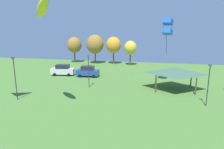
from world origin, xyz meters
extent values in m
ellipsoid|color=yellow|center=(-8.83, 22.35, 11.63)|extent=(3.80, 4.15, 2.53)
cube|color=orange|center=(-8.83, 22.35, 11.92)|extent=(0.43, 0.46, 1.22)
cube|color=blue|center=(4.86, 37.70, 10.64)|extent=(1.97, 2.07, 1.23)
cube|color=blue|center=(4.86, 37.70, 9.02)|extent=(1.97, 2.07, 1.23)
cylinder|color=black|center=(4.17, 37.00, 9.83)|extent=(0.02, 0.02, 2.42)
cylinder|color=black|center=(5.56, 37.00, 9.83)|extent=(0.02, 0.02, 2.42)
cylinder|color=black|center=(4.17, 38.40, 9.83)|extent=(0.02, 0.02, 2.42)
cylinder|color=black|center=(5.56, 38.40, 9.83)|extent=(0.02, 0.02, 2.42)
cylinder|color=black|center=(4.86, 37.70, 6.87)|extent=(0.23, 0.49, 3.24)
cube|color=silver|center=(-15.55, 39.89, 0.89)|extent=(4.95, 2.46, 1.14)
cube|color=#1E232D|center=(-15.55, 39.89, 1.86)|extent=(2.82, 2.03, 0.80)
cylinder|color=black|center=(-13.97, 39.18, 0.32)|extent=(0.66, 0.31, 0.64)
cylinder|color=black|center=(-14.22, 41.00, 0.32)|extent=(0.66, 0.31, 0.64)
cylinder|color=black|center=(-16.88, 38.78, 0.32)|extent=(0.66, 0.31, 0.64)
cylinder|color=black|center=(-17.13, 40.60, 0.32)|extent=(0.66, 0.31, 0.64)
cube|color=#234299|center=(-10.07, 39.76, 0.87)|extent=(4.63, 2.14, 1.10)
cube|color=#1E232D|center=(-10.07, 39.76, 1.81)|extent=(2.59, 1.85, 0.77)
cylinder|color=black|center=(-8.61, 38.96, 0.32)|extent=(0.65, 0.27, 0.64)
cylinder|color=black|center=(-8.74, 40.77, 0.32)|extent=(0.65, 0.27, 0.64)
cylinder|color=black|center=(-11.40, 38.76, 0.32)|extent=(0.65, 0.27, 0.64)
cylinder|color=black|center=(-11.53, 40.57, 0.32)|extent=(0.65, 0.27, 0.64)
cylinder|color=brown|center=(3.40, 32.21, 1.30)|extent=(0.20, 0.20, 2.60)
cylinder|color=brown|center=(9.10, 32.21, 1.30)|extent=(0.20, 0.20, 2.60)
cylinder|color=brown|center=(3.40, 36.44, 1.30)|extent=(0.20, 0.20, 2.60)
cylinder|color=brown|center=(9.10, 36.44, 1.30)|extent=(0.20, 0.20, 2.60)
pyramid|color=#3D604C|center=(6.25, 34.33, 3.10)|extent=(7.38, 5.48, 1.00)
cylinder|color=#2D2D33|center=(-7.44, 32.66, 2.56)|extent=(0.12, 0.12, 5.13)
cube|color=#4C4C51|center=(-7.44, 32.66, 5.25)|extent=(0.36, 0.20, 0.24)
cylinder|color=#2D2D33|center=(9.58, 27.82, 2.55)|extent=(0.12, 0.12, 5.10)
cube|color=#4C4C51|center=(9.58, 27.82, 5.22)|extent=(0.36, 0.20, 0.24)
cylinder|color=#2D2D33|center=(-15.14, 24.92, 2.81)|extent=(0.12, 0.12, 5.62)
cube|color=#4C4C51|center=(-15.14, 24.92, 5.74)|extent=(0.36, 0.20, 0.24)
cylinder|color=brown|center=(-19.51, 56.02, 1.74)|extent=(0.36, 0.36, 3.48)
ellipsoid|color=olive|center=(-19.51, 56.02, 5.00)|extent=(4.04, 4.04, 4.44)
cylinder|color=brown|center=(-13.18, 55.40, 1.79)|extent=(0.36, 0.36, 3.57)
ellipsoid|color=olive|center=(-13.18, 55.40, 5.34)|extent=(4.71, 4.71, 5.18)
cylinder|color=brown|center=(-8.06, 55.84, 1.84)|extent=(0.36, 0.36, 3.69)
ellipsoid|color=gold|center=(-8.06, 55.84, 5.19)|extent=(4.01, 4.01, 4.41)
cylinder|color=brown|center=(-3.29, 54.61, 1.71)|extent=(0.36, 0.36, 3.42)
ellipsoid|color=gold|center=(-3.29, 54.61, 4.65)|extent=(3.29, 3.29, 3.62)
camera|label=1|loc=(2.96, 2.32, 9.45)|focal=32.00mm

